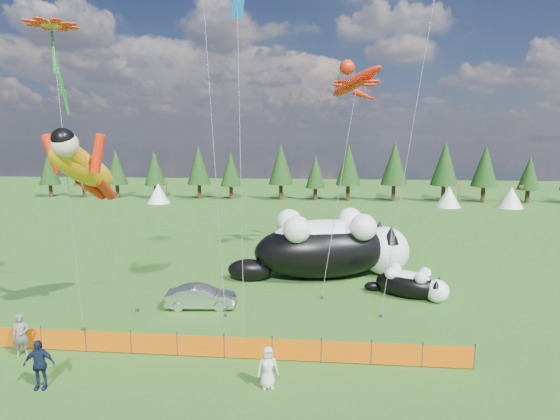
% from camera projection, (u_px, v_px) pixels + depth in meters
% --- Properties ---
extents(ground, '(160.00, 160.00, 0.00)m').
position_uv_depth(ground, '(218.00, 327.00, 21.17)').
color(ground, '#123609').
rests_on(ground, ground).
extents(safety_fence, '(22.06, 0.06, 1.10)m').
position_uv_depth(safety_fence, '(201.00, 346.00, 18.14)').
color(safety_fence, '#262626').
rests_on(safety_fence, ground).
extents(tree_line, '(90.00, 4.00, 8.00)m').
position_uv_depth(tree_line, '(287.00, 173.00, 64.76)').
color(tree_line, black).
rests_on(tree_line, ground).
extents(festival_tents, '(50.00, 3.20, 2.80)m').
position_uv_depth(festival_tents, '(365.00, 196.00, 59.26)').
color(festival_tents, white).
rests_on(festival_tents, ground).
extents(cat_large, '(11.96, 6.36, 4.38)m').
position_uv_depth(cat_large, '(331.00, 246.00, 28.61)').
color(cat_large, black).
rests_on(cat_large, ground).
extents(cat_small, '(4.56, 3.08, 1.75)m').
position_uv_depth(cat_small, '(410.00, 283.00, 24.99)').
color(cat_small, black).
rests_on(cat_small, ground).
extents(car, '(3.84, 1.66, 1.23)m').
position_uv_depth(car, '(201.00, 297.00, 23.46)').
color(car, silver).
rests_on(car, ground).
extents(spectator_a, '(0.80, 0.69, 1.84)m').
position_uv_depth(spectator_a, '(21.00, 335.00, 18.16)').
color(spectator_a, slate).
rests_on(spectator_a, ground).
extents(spectator_c, '(1.17, 0.74, 1.86)m').
position_uv_depth(spectator_c, '(39.00, 364.00, 15.80)').
color(spectator_c, '#121C33').
rests_on(spectator_c, ground).
extents(spectator_e, '(0.87, 0.69, 1.57)m').
position_uv_depth(spectator_e, '(268.00, 367.00, 15.88)').
color(spectator_e, silver).
rests_on(spectator_e, ground).
extents(superhero_kite, '(5.17, 5.45, 9.83)m').
position_uv_depth(superhero_kite, '(83.00, 168.00, 20.63)').
color(superhero_kite, orange).
rests_on(superhero_kite, ground).
extents(gecko_kite, '(7.00, 12.21, 15.67)m').
position_uv_depth(gecko_kite, '(356.00, 82.00, 31.04)').
color(gecko_kite, red).
rests_on(gecko_kite, ground).
extents(flower_kite, '(3.42, 3.99, 14.65)m').
position_uv_depth(flower_kite, '(52.00, 28.00, 21.01)').
color(flower_kite, red).
rests_on(flower_kite, ground).
extents(diamond_kite_c, '(0.89, 1.87, 14.80)m').
position_uv_depth(diamond_kite_c, '(238.00, 32.00, 17.43)').
color(diamond_kite_c, blue).
rests_on(diamond_kite_c, ground).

